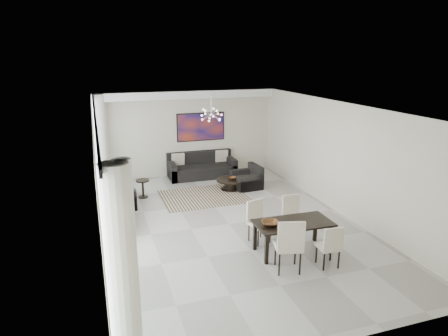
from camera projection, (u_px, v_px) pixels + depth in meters
name	position (u px, v px, depth m)	size (l,w,h in m)	color
room_shell	(247.00, 166.00, 9.61)	(6.00, 9.00, 2.90)	#A8A39B
window_wall	(104.00, 178.00, 8.62)	(0.37, 8.95, 2.90)	silver
soffit	(187.00, 95.00, 13.04)	(5.98, 0.40, 0.26)	white
painting	(201.00, 127.00, 13.65)	(1.68, 0.04, 0.98)	#A93617
chandelier	(211.00, 115.00, 11.60)	(0.66, 0.66, 0.71)	silver
rug	(204.00, 196.00, 11.77)	(2.44, 1.88, 0.01)	black
coffee_table	(231.00, 184.00, 12.37)	(0.91, 0.91, 0.32)	black
bowl_coffee	(232.00, 178.00, 12.32)	(0.25, 0.25, 0.08)	brown
sofa_main	(202.00, 169.00, 13.64)	(2.27, 0.93, 0.83)	black
loveseat	(116.00, 194.00, 11.20)	(0.90, 1.59, 0.80)	black
armchair	(248.00, 180.00, 12.51)	(0.86, 0.90, 0.71)	black
side_table	(143.00, 186.00, 11.61)	(0.39, 0.39, 0.54)	black
tv_console	(111.00, 217.00, 9.59)	(0.50, 1.78, 0.56)	black
television	(116.00, 193.00, 9.48)	(1.12, 0.15, 0.64)	gray
dining_table	(293.00, 226.00, 8.34)	(1.64, 0.84, 0.68)	black
dining_chair_sw	(290.00, 242.00, 7.50)	(0.62, 0.62, 1.10)	beige
dining_chair_se	(331.00, 244.00, 7.72)	(0.43, 0.43, 0.88)	beige
dining_chair_nw	(257.00, 218.00, 8.87)	(0.53, 0.53, 0.94)	beige
dining_chair_ne	(292.00, 212.00, 9.25)	(0.44, 0.44, 0.92)	beige
bowl_dining	(270.00, 223.00, 8.14)	(0.35, 0.35, 0.09)	brown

